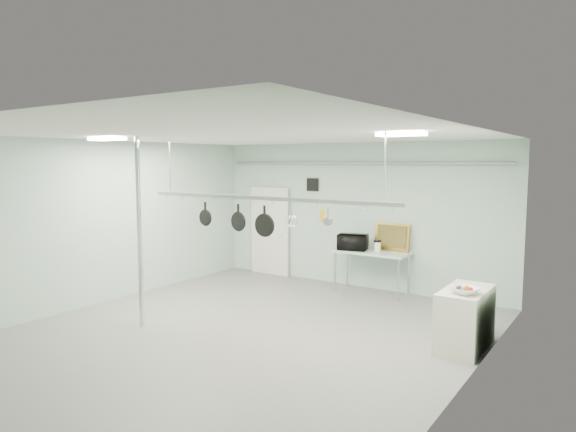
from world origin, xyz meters
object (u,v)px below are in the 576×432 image
Objects in this scene: skillet_mid at (238,218)px; prep_table at (372,254)px; fruit_bowl at (464,290)px; skillet_left at (205,213)px; coffee_canister at (377,247)px; pot_rack at (262,196)px; chrome_pole at (139,233)px; microwave at (353,242)px; skillet_right at (264,221)px; side_cabinet at (465,319)px.

prep_table is at bearing 81.80° from skillet_mid.
fruit_bowl is 1.00× the size of skillet_left.
pot_rack is at bearing -98.91° from coffee_canister.
microwave is (1.90, 4.10, -0.53)m from chrome_pole.
chrome_pole is 5.27× the size of microwave.
pot_rack is (1.90, 0.90, 0.63)m from chrome_pole.
fruit_bowl is (2.60, -2.49, 0.12)m from prep_table.
fruit_bowl is at bearing 20.10° from skillet_mid.
pot_rack is 24.02× the size of coffee_canister.
chrome_pole reaches higher than skillet_mid.
skillet_mid and skillet_right have the same top height.
side_cabinet is 3.34m from coffee_canister.
skillet_right is at bearing -98.14° from coffee_canister.
chrome_pole is 0.67× the size of pot_rack.
skillet_left is 1.29m from skillet_right.
coffee_canister is at bearing 137.58° from side_cabinet.
skillet_left is at bearing 54.52° from microwave.
chrome_pole reaches higher than pot_rack.
prep_table is at bearing 136.29° from fruit_bowl.
skillet_mid is at bearing 66.87° from microwave.
skillet_left is (-1.64, -3.30, 1.05)m from prep_table.
side_cabinet is 3.62m from pot_rack.
side_cabinet is at bearing 130.32° from microwave.
side_cabinet is 1.98× the size of microwave.
fruit_bowl is (2.48, -2.51, -0.06)m from coffee_canister.
chrome_pole reaches higher than coffee_canister.
side_cabinet is at bearing -42.42° from coffee_canister.
prep_table is at bearing -170.62° from coffee_canister.
skillet_right is (-2.96, -0.81, 0.88)m from fruit_bowl.
microwave is 0.53m from coffee_canister.
side_cabinet is 3.67m from microwave.
microwave is at bearing -165.75° from prep_table.
skillet_right reaches higher than microwave.
pot_rack is 12.01× the size of fruit_bowl.
pot_rack is 1.29m from skillet_left.
fruit_bowl is 3.71m from skillet_mid.
skillet_right is at bearing 7.03° from skillet_mid.
skillet_right is at bearing 76.54° from microwave.
microwave is at bearing 72.85° from skillet_left.
coffee_canister is at bearing 9.38° from prep_table.
prep_table is 3.47m from skillet_right.
chrome_pole is 7.98× the size of skillet_left.
pot_rack reaches higher than fruit_bowl.
pot_rack is at bearing 178.60° from skillet_right.
skillet_mid is at bearing -105.23° from prep_table.
skillet_left is (-1.76, -3.32, 0.88)m from coffee_canister.
skillet_mid is at bearing -162.31° from side_cabinet.
skillet_right is (-0.35, -3.30, 1.00)m from prep_table.
coffee_canister is at bearing 79.97° from skillet_mid.
side_cabinet is 3.40m from skillet_right.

